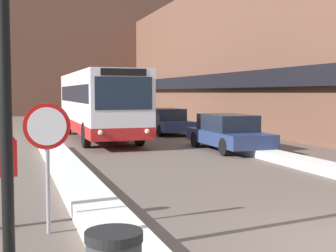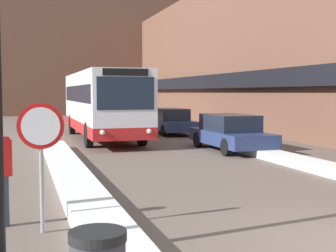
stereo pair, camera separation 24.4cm
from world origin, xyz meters
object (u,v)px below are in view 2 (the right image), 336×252
(parked_car_front, at_px, (230,132))
(parked_car_back, at_px, (170,121))
(city_bus, at_px, (102,103))
(stop_sign, at_px, (41,140))

(parked_car_front, distance_m, parked_car_back, 7.97)
(city_bus, height_order, parked_car_front, city_bus)
(parked_car_front, xyz_separation_m, parked_car_back, (0.00, 7.97, -0.01))
(city_bus, xyz_separation_m, parked_car_front, (4.16, -6.09, -1.06))
(city_bus, relative_size, parked_car_back, 2.38)
(parked_car_front, relative_size, stop_sign, 2.16)
(parked_car_front, xyz_separation_m, stop_sign, (-7.72, -9.24, 0.83))
(city_bus, distance_m, parked_car_front, 7.45)
(parked_car_front, bearing_deg, city_bus, 124.33)
(parked_car_back, xyz_separation_m, stop_sign, (-7.72, -17.21, 0.84))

